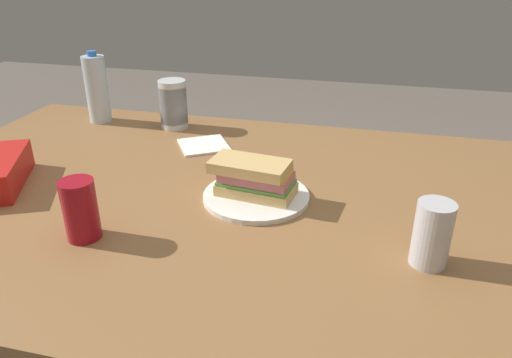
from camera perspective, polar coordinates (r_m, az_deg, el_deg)
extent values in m
cube|color=olive|center=(1.13, -4.87, -2.63)|extent=(1.59, 1.04, 0.04)
cylinder|color=brown|center=(1.69, 24.87, -9.35)|extent=(0.07, 0.07, 0.71)
cylinder|color=brown|center=(1.95, -20.48, -3.67)|extent=(0.07, 0.07, 0.71)
cylinder|color=white|center=(1.09, 0.00, -2.08)|extent=(0.24, 0.24, 0.01)
cube|color=#DBB26B|center=(1.08, 0.00, -1.24)|extent=(0.18, 0.11, 0.02)
cube|color=#599E3F|center=(1.07, 0.00, -0.48)|extent=(0.17, 0.11, 0.01)
cube|color=#C6727A|center=(1.07, 0.00, 0.19)|extent=(0.17, 0.10, 0.02)
cube|color=yellow|center=(1.06, 0.00, 0.83)|extent=(0.16, 0.10, 0.01)
cube|color=#DBB26B|center=(1.05, -0.73, 1.54)|extent=(0.18, 0.11, 0.02)
cylinder|color=maroon|center=(0.98, -19.98, -3.43)|extent=(0.07, 0.07, 0.12)
cylinder|color=silver|center=(1.63, -18.23, 9.99)|extent=(0.07, 0.07, 0.21)
cylinder|color=blue|center=(1.61, -18.80, 13.82)|extent=(0.03, 0.03, 0.02)
cylinder|color=silver|center=(1.53, -9.64, 7.70)|extent=(0.08, 0.08, 0.09)
cylinder|color=silver|center=(1.53, -9.69, 8.35)|extent=(0.08, 0.08, 0.09)
cylinder|color=silver|center=(1.52, -9.74, 8.99)|extent=(0.08, 0.08, 0.09)
cylinder|color=silver|center=(1.52, -9.79, 9.64)|extent=(0.08, 0.08, 0.09)
cylinder|color=silver|center=(0.90, 20.03, -6.12)|extent=(0.07, 0.07, 0.12)
cube|color=white|center=(1.39, -6.17, 3.98)|extent=(0.18, 0.18, 0.01)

